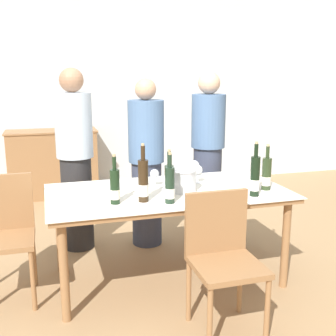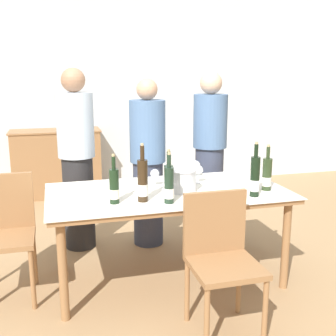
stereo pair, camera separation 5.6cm
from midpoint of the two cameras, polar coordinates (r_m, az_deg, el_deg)
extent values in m
plane|color=#A37F56|center=(3.50, 0.48, -14.65)|extent=(12.00, 12.00, 0.00)
cube|color=silver|center=(5.97, -7.28, 10.71)|extent=(8.00, 0.10, 2.80)
cube|color=#996B42|center=(5.75, -14.52, 0.55)|extent=(1.12, 0.44, 0.86)
cube|color=#996B42|center=(5.67, -14.77, 4.89)|extent=(1.15, 0.46, 0.02)
cylinder|color=#996B42|center=(2.90, -13.49, -13.56)|extent=(0.06, 0.06, 0.69)
cylinder|color=#996B42|center=(3.35, 16.12, -10.06)|extent=(0.06, 0.06, 0.69)
cylinder|color=#996B42|center=(3.60, -13.95, -8.27)|extent=(0.06, 0.06, 0.69)
cylinder|color=#996B42|center=(3.97, 10.45, -6.10)|extent=(0.06, 0.06, 0.69)
cube|color=#996B42|center=(3.24, 0.50, -3.52)|extent=(1.79, 0.92, 0.04)
cube|color=white|center=(3.23, 0.50, -3.17)|extent=(1.82, 0.95, 0.01)
cylinder|color=silver|center=(3.21, 2.36, -1.65)|extent=(0.22, 0.22, 0.17)
cylinder|color=silver|center=(3.19, 2.38, -0.26)|extent=(0.23, 0.23, 0.01)
cylinder|color=#1E3323|center=(3.02, 0.62, -1.89)|extent=(0.06, 0.06, 0.24)
cylinder|color=white|center=(3.03, 0.62, -2.86)|extent=(0.07, 0.07, 0.07)
cylinder|color=#1E3323|center=(2.98, 0.63, 1.29)|extent=(0.03, 0.03, 0.10)
cylinder|color=tan|center=(2.97, 0.63, 2.39)|extent=(0.02, 0.02, 0.02)
cylinder|color=#1E3323|center=(2.91, 0.71, -2.36)|extent=(0.07, 0.07, 0.25)
cylinder|color=white|center=(2.92, 0.70, -3.41)|extent=(0.07, 0.07, 0.07)
cylinder|color=#1E3323|center=(2.87, 0.71, 0.94)|extent=(0.03, 0.03, 0.09)
cylinder|color=tan|center=(2.85, 0.72, 1.97)|extent=(0.02, 0.02, 0.02)
cylinder|color=black|center=(3.13, 12.20, -1.16)|extent=(0.07, 0.07, 0.29)
cylinder|color=white|center=(3.14, 12.15, -2.31)|extent=(0.07, 0.07, 0.08)
cylinder|color=black|center=(3.09, 12.37, 2.32)|extent=(0.03, 0.03, 0.09)
cylinder|color=tan|center=(3.08, 12.42, 3.33)|extent=(0.02, 0.02, 0.02)
cylinder|color=black|center=(2.92, -6.75, -2.49)|extent=(0.07, 0.07, 0.24)
cylinder|color=silver|center=(2.93, -6.72, -3.49)|extent=(0.07, 0.07, 0.07)
cylinder|color=black|center=(2.88, -6.84, 0.69)|extent=(0.03, 0.03, 0.09)
cylinder|color=tan|center=(2.87, -6.86, 1.73)|extent=(0.02, 0.02, 0.02)
cylinder|color=#28381E|center=(3.32, 13.74, -0.84)|extent=(0.07, 0.07, 0.25)
cylinder|color=silver|center=(3.33, 13.69, -1.75)|extent=(0.07, 0.07, 0.07)
cylinder|color=#28381E|center=(3.28, 13.90, 2.04)|extent=(0.03, 0.03, 0.09)
cylinder|color=tan|center=(3.27, 13.95, 2.97)|extent=(0.02, 0.02, 0.02)
cylinder|color=#332314|center=(2.94, -2.91, -1.75)|extent=(0.07, 0.07, 0.30)
cylinder|color=white|center=(2.96, -2.89, -2.97)|extent=(0.07, 0.07, 0.08)
cylinder|color=#332314|center=(2.90, -2.95, 2.06)|extent=(0.03, 0.03, 0.10)
cylinder|color=tan|center=(2.89, -2.96, 3.20)|extent=(0.02, 0.02, 0.02)
cylinder|color=white|center=(3.36, -1.30, -2.44)|extent=(0.06, 0.06, 0.00)
cylinder|color=white|center=(3.35, -1.31, -1.79)|extent=(0.01, 0.01, 0.07)
sphere|color=white|center=(3.33, -1.31, -0.76)|extent=(0.07, 0.07, 0.07)
cylinder|color=white|center=(3.67, 4.13, -1.15)|extent=(0.07, 0.07, 0.00)
cylinder|color=white|center=(3.66, 4.14, -0.62)|extent=(0.01, 0.01, 0.07)
sphere|color=white|center=(3.65, 4.16, 0.35)|extent=(0.09, 0.09, 0.09)
cylinder|color=white|center=(3.47, 4.59, -1.98)|extent=(0.06, 0.06, 0.00)
cylinder|color=white|center=(3.46, 4.60, -1.31)|extent=(0.01, 0.01, 0.08)
sphere|color=white|center=(3.44, 4.62, -0.25)|extent=(0.08, 0.08, 0.08)
cylinder|color=#996B42|center=(2.59, 5.94, -20.07)|extent=(0.03, 0.03, 0.43)
cylinder|color=#996B42|center=(2.73, 13.61, -18.52)|extent=(0.03, 0.03, 0.43)
cylinder|color=#996B42|center=(2.88, 3.18, -16.26)|extent=(0.03, 0.03, 0.43)
cylinder|color=#996B42|center=(3.01, 10.12, -15.14)|extent=(0.03, 0.03, 0.43)
cube|color=#996B42|center=(2.68, 8.38, -13.10)|extent=(0.42, 0.42, 0.04)
cube|color=#996B42|center=(2.76, 6.93, -7.26)|extent=(0.42, 0.04, 0.41)
cylinder|color=#996B42|center=(3.14, -17.37, -14.22)|extent=(0.03, 0.03, 0.44)
cylinder|color=#996B42|center=(3.47, -17.19, -11.47)|extent=(0.03, 0.03, 0.44)
cube|color=#996B42|center=(3.22, -20.88, -9.06)|extent=(0.42, 0.42, 0.04)
cube|color=#996B42|center=(3.33, -20.91, -4.22)|extent=(0.42, 0.04, 0.42)
cylinder|color=#262628|center=(4.01, -11.55, -4.58)|extent=(0.28, 0.28, 0.87)
cylinder|color=silver|center=(3.86, -12.04, 5.71)|extent=(0.33, 0.33, 0.58)
sphere|color=#A37556|center=(3.83, -12.32, 11.56)|extent=(0.21, 0.21, 0.21)
cylinder|color=#383F56|center=(4.02, -2.29, -4.73)|extent=(0.28, 0.28, 0.81)
cylinder|color=#4C6B93|center=(3.87, -2.38, 4.99)|extent=(0.33, 0.33, 0.56)
sphere|color=tan|center=(3.83, -2.43, 10.59)|extent=(0.19, 0.19, 0.19)
cylinder|color=#383F56|center=(4.27, 5.91, -3.11)|extent=(0.28, 0.28, 0.90)
cylinder|color=#4C6B93|center=(4.13, 6.14, 6.33)|extent=(0.33, 0.33, 0.51)
sphere|color=#DBAD89|center=(4.10, 6.26, 11.38)|extent=(0.21, 0.21, 0.21)
camera|label=1|loc=(0.03, -89.49, 0.12)|focal=45.00mm
camera|label=2|loc=(0.03, 90.51, -0.12)|focal=45.00mm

